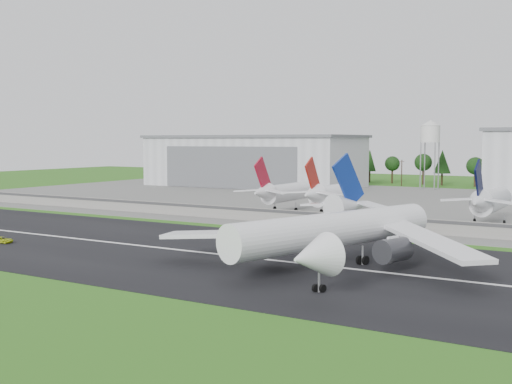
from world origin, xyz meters
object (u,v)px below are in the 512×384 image
Objects in this scene: main_airliner at (333,238)px; parked_jet_red_b at (331,194)px; parked_jet_red_a at (283,192)px; ground_vehicle at (2,240)px; parked_jet_navy at (489,201)px.

main_airliner is 1.85× the size of parked_jet_red_b.
parked_jet_red_b is (-30.83, 66.96, 1.19)m from main_airliner.
parked_jet_red_b is (15.08, 0.03, 0.14)m from parked_jet_red_a.
ground_vehicle is (-67.65, -11.51, -4.17)m from main_airliner.
ground_vehicle is at bearing -115.14° from parked_jet_red_b.
parked_jet_red_b is at bearing -47.43° from main_airliner.
parked_jet_red_a reaches higher than ground_vehicle.
parked_jet_red_a is (21.74, 78.45, 5.22)m from ground_vehicle.
parked_jet_red_a is 15.08m from parked_jet_red_b.
parked_jet_navy is (56.93, 0.03, 0.15)m from parked_jet_red_a.
ground_vehicle is at bearing -105.49° from parked_jet_red_a.
main_airliner reaches higher than parked_jet_navy.
main_airliner is 1.85× the size of parked_jet_navy.
parked_jet_red_b reaches higher than parked_jet_red_a.
parked_jet_red_a is at bearing -37.70° from main_airliner.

